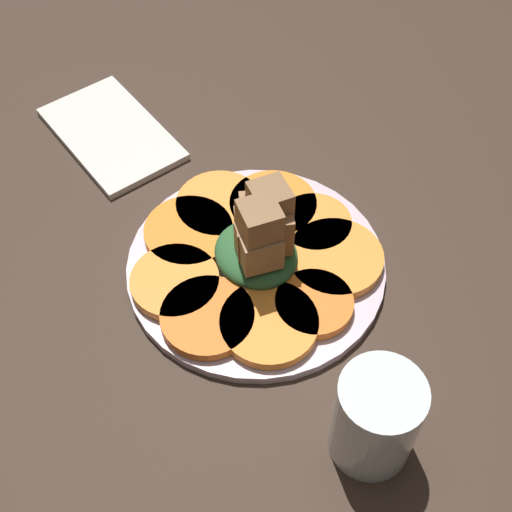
% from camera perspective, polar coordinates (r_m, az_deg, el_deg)
% --- Properties ---
extents(table_slab, '(1.20, 1.20, 0.02)m').
position_cam_1_polar(table_slab, '(0.70, 0.00, -1.53)').
color(table_slab, '#38281E').
rests_on(table_slab, ground).
extents(plate, '(0.25, 0.25, 0.01)m').
position_cam_1_polar(plate, '(0.69, 0.00, -0.80)').
color(plate, silver).
rests_on(plate, table_slab).
extents(carrot_slice_0, '(0.09, 0.09, 0.01)m').
position_cam_1_polar(carrot_slice_0, '(0.71, -5.41, 1.93)').
color(carrot_slice_0, orange).
rests_on(carrot_slice_0, plate).
extents(carrot_slice_1, '(0.08, 0.08, 0.01)m').
position_cam_1_polar(carrot_slice_1, '(0.67, -6.51, -2.07)').
color(carrot_slice_1, orange).
rests_on(carrot_slice_1, plate).
extents(carrot_slice_2, '(0.09, 0.09, 0.01)m').
position_cam_1_polar(carrot_slice_2, '(0.65, -3.91, -4.88)').
color(carrot_slice_2, orange).
rests_on(carrot_slice_2, plate).
extents(carrot_slice_3, '(0.09, 0.09, 0.01)m').
position_cam_1_polar(carrot_slice_3, '(0.64, 1.05, -5.41)').
color(carrot_slice_3, orange).
rests_on(carrot_slice_3, plate).
extents(carrot_slice_4, '(0.07, 0.07, 0.01)m').
position_cam_1_polar(carrot_slice_4, '(0.66, 4.67, -3.82)').
color(carrot_slice_4, orange).
rests_on(carrot_slice_4, plate).
extents(carrot_slice_5, '(0.09, 0.09, 0.01)m').
position_cam_1_polar(carrot_slice_5, '(0.69, 6.36, -0.16)').
color(carrot_slice_5, orange).
rests_on(carrot_slice_5, plate).
extents(carrot_slice_6, '(0.07, 0.07, 0.01)m').
position_cam_1_polar(carrot_slice_6, '(0.71, 4.53, 2.75)').
color(carrot_slice_6, orange).
rests_on(carrot_slice_6, plate).
extents(carrot_slice_7, '(0.09, 0.09, 0.01)m').
position_cam_1_polar(carrot_slice_7, '(0.73, 1.38, 4.09)').
color(carrot_slice_7, orange).
rests_on(carrot_slice_7, plate).
extents(carrot_slice_8, '(0.09, 0.09, 0.01)m').
position_cam_1_polar(carrot_slice_8, '(0.73, -2.96, 4.09)').
color(carrot_slice_8, orange).
rests_on(carrot_slice_8, plate).
extents(center_pile, '(0.08, 0.08, 0.09)m').
position_cam_1_polar(center_pile, '(0.66, 0.32, 1.50)').
color(center_pile, '#2D6033').
rests_on(center_pile, plate).
extents(fork, '(0.18, 0.05, 0.00)m').
position_cam_1_polar(fork, '(0.67, -3.82, -2.19)').
color(fork, '#B2B2B7').
rests_on(fork, plate).
extents(water_glass, '(0.07, 0.07, 0.09)m').
position_cam_1_polar(water_glass, '(0.57, 9.54, -12.71)').
color(water_glass, silver).
rests_on(water_glass, table_slab).
extents(napkin, '(0.17, 0.10, 0.01)m').
position_cam_1_polar(napkin, '(0.83, -11.50, 9.56)').
color(napkin, silver).
rests_on(napkin, table_slab).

